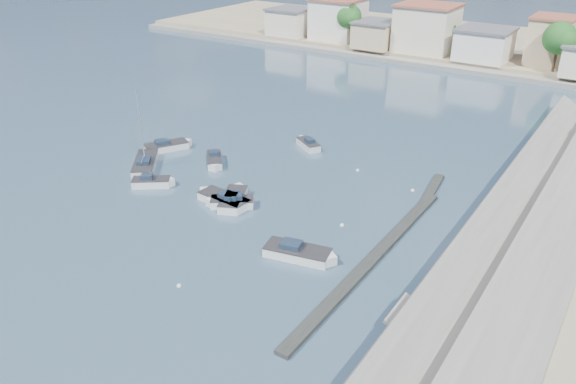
% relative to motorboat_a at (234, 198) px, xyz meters
% --- Properties ---
extents(ground, '(400.00, 400.00, 0.00)m').
position_rel_motorboat_a_xyz_m(ground, '(8.37, 28.31, -0.38)').
color(ground, '#2C4158').
rests_on(ground, ground).
extents(seawall_walkway, '(5.00, 90.00, 1.80)m').
position_rel_motorboat_a_xyz_m(seawall_walkway, '(26.87, 1.31, 0.52)').
color(seawall_walkway, slate).
rests_on(seawall_walkway, ground).
extents(breakwater, '(2.00, 31.02, 0.35)m').
position_rel_motorboat_a_xyz_m(breakwater, '(15.28, 1.00, -0.21)').
color(breakwater, black).
rests_on(breakwater, ground).
extents(far_shore_land, '(160.00, 40.00, 1.40)m').
position_rel_motorboat_a_xyz_m(far_shore_land, '(8.37, 80.31, 0.32)').
color(far_shore_land, gray).
rests_on(far_shore_land, ground).
extents(far_shore_quay, '(160.00, 2.50, 0.80)m').
position_rel_motorboat_a_xyz_m(far_shore_quay, '(8.37, 59.31, 0.02)').
color(far_shore_quay, slate).
rests_on(far_shore_quay, ground).
extents(shore_trees, '(74.56, 38.32, 7.92)m').
position_rel_motorboat_a_xyz_m(shore_trees, '(16.71, 56.42, 5.84)').
color(shore_trees, '#38281E').
rests_on(shore_trees, ground).
extents(motorboat_a, '(3.77, 5.27, 1.48)m').
position_rel_motorboat_a_xyz_m(motorboat_a, '(0.00, 0.00, 0.00)').
color(motorboat_a, silver).
rests_on(motorboat_a, ground).
extents(motorboat_b, '(3.93, 3.46, 1.48)m').
position_rel_motorboat_a_xyz_m(motorboat_b, '(-8.87, -1.72, -0.00)').
color(motorboat_b, silver).
rests_on(motorboat_b, ground).
extents(motorboat_c, '(5.92, 2.47, 1.48)m').
position_rel_motorboat_a_xyz_m(motorboat_c, '(-0.81, -0.75, 0.00)').
color(motorboat_c, silver).
rests_on(motorboat_c, ground).
extents(motorboat_d, '(4.23, 3.58, 1.48)m').
position_rel_motorboat_a_xyz_m(motorboat_d, '(0.21, -0.85, -0.00)').
color(motorboat_d, silver).
rests_on(motorboat_d, ground).
extents(motorboat_e, '(4.13, 5.25, 1.48)m').
position_rel_motorboat_a_xyz_m(motorboat_e, '(-14.49, 6.16, -0.00)').
color(motorboat_e, silver).
rests_on(motorboat_e, ground).
extents(motorboat_f, '(3.87, 3.19, 1.48)m').
position_rel_motorboat_a_xyz_m(motorboat_f, '(-1.43, 15.60, -0.00)').
color(motorboat_f, silver).
rests_on(motorboat_f, ground).
extents(motorboat_g, '(3.83, 4.02, 1.48)m').
position_rel_motorboat_a_xyz_m(motorboat_g, '(-7.29, 5.83, 0.00)').
color(motorboat_g, silver).
rests_on(motorboat_g, ground).
extents(motorboat_h, '(6.02, 3.18, 1.48)m').
position_rel_motorboat_a_xyz_m(motorboat_h, '(10.43, -4.55, -0.00)').
color(motorboat_h, silver).
rests_on(motorboat_h, ground).
extents(sailboat, '(5.71, 6.32, 9.00)m').
position_rel_motorboat_a_xyz_m(sailboat, '(-13.22, 1.38, 0.03)').
color(sailboat, silver).
rests_on(sailboat, ground).
extents(mooring_buoys, '(16.74, 31.63, 0.36)m').
position_rel_motorboat_a_xyz_m(mooring_buoys, '(12.03, 4.31, -0.33)').
color(mooring_buoys, white).
rests_on(mooring_buoys, ground).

